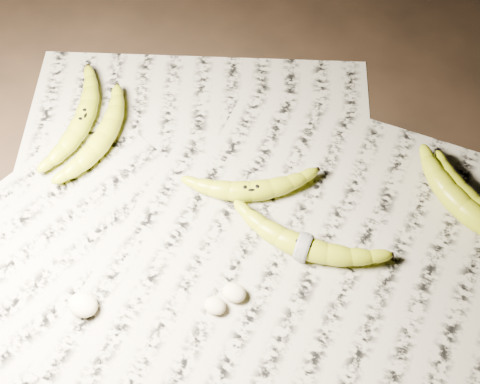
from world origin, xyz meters
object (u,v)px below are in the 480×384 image
at_px(banana_center, 251,190).
at_px(banana_upper_a, 465,206).
at_px(banana_taped, 304,246).
at_px(banana_left_a, 82,119).
at_px(banana_left_b, 103,137).
at_px(banana_upper_b, 474,203).

relative_size(banana_center, banana_upper_a, 0.89).
relative_size(banana_center, banana_taped, 0.86).
bearing_deg(banana_taped, banana_left_a, 168.05).
bearing_deg(banana_left_b, banana_upper_a, -80.65).
height_order(banana_center, banana_upper_a, banana_upper_a).
relative_size(banana_left_b, banana_taped, 0.85).
bearing_deg(banana_upper_b, banana_left_b, -140.56).
bearing_deg(banana_left_a, banana_upper_a, -92.41).
height_order(banana_center, banana_taped, banana_taped).
distance_m(banana_center, banana_upper_a, 0.31).
height_order(banana_taped, banana_upper_b, same).
bearing_deg(banana_left_b, banana_center, -90.21).
bearing_deg(banana_center, banana_left_a, 149.29).
distance_m(banana_left_b, banana_upper_a, 0.55).
height_order(banana_left_b, banana_center, banana_left_b).
bearing_deg(banana_upper_b, banana_taped, -112.65).
distance_m(banana_left_b, banana_taped, 0.35).
xyz_separation_m(banana_taped, banana_upper_a, (0.18, 0.16, 0.00)).
xyz_separation_m(banana_left_b, banana_upper_a, (0.53, 0.12, 0.00)).
xyz_separation_m(banana_left_b, banana_taped, (0.35, -0.04, 0.00)).
bearing_deg(banana_upper_a, banana_taped, -112.57).
relative_size(banana_left_a, banana_upper_b, 1.13).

